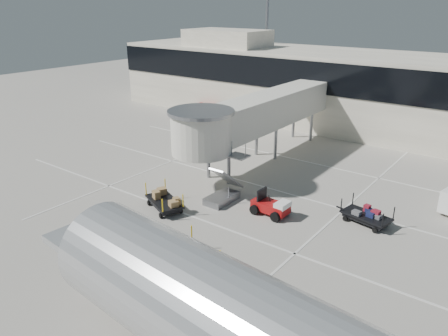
{
  "coord_description": "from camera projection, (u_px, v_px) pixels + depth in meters",
  "views": [
    {
      "loc": [
        15.5,
        -17.23,
        13.19
      ],
      "look_at": [
        -2.12,
        6.21,
        2.0
      ],
      "focal_mm": 35.0,
      "sensor_mm": 36.0,
      "label": 1
    }
  ],
  "objects": [
    {
      "name": "lane_markings",
      "position": [
        263.0,
        185.0,
        33.62
      ],
      "size": [
        40.0,
        30.0,
        0.02
      ],
      "color": "silver",
      "rests_on": "ground"
    },
    {
      "name": "suitcase_cart",
      "position": [
        365.0,
        216.0,
        27.62
      ],
      "size": [
        3.78,
        2.04,
        1.45
      ],
      "rotation": [
        0.0,
        0.0,
        -0.19
      ],
      "color": "black",
      "rests_on": "ground"
    },
    {
      "name": "ground",
      "position": [
        190.0,
        236.0,
        26.27
      ],
      "size": [
        140.0,
        140.0,
        0.0
      ],
      "primitive_type": "plane",
      "color": "#ADA89B",
      "rests_on": "ground"
    },
    {
      "name": "box_cart_far",
      "position": [
        165.0,
        202.0,
        29.47
      ],
      "size": [
        3.93,
        2.73,
        1.54
      ],
      "rotation": [
        0.0,
        0.0,
        -0.41
      ],
      "color": "black",
      "rests_on": "ground"
    },
    {
      "name": "belt_loader",
      "position": [
        212.0,
        110.0,
        53.53
      ],
      "size": [
        4.11,
        1.92,
        1.92
      ],
      "rotation": [
        0.0,
        0.0,
        -0.09
      ],
      "color": "#9A0E0F",
      "rests_on": "ground"
    },
    {
      "name": "jet_bridge",
      "position": [
        250.0,
        117.0,
        36.14
      ],
      "size": [
        5.7,
        20.4,
        6.03
      ],
      "color": "silver",
      "rests_on": "ground"
    },
    {
      "name": "baggage_tug",
      "position": [
        271.0,
        206.0,
        28.7
      ],
      "size": [
        2.55,
        1.68,
        1.63
      ],
      "rotation": [
        0.0,
        0.0,
        -0.04
      ],
      "color": "#9A0E0F",
      "rests_on": "ground"
    },
    {
      "name": "ground_worker",
      "position": [
        176.0,
        256.0,
        22.76
      ],
      "size": [
        0.63,
        0.48,
        1.55
      ],
      "primitive_type": "imported",
      "rotation": [
        0.0,
        0.0,
        0.21
      ],
      "color": "#C5F119",
      "rests_on": "ground"
    },
    {
      "name": "terminal",
      "position": [
        368.0,
        91.0,
        47.37
      ],
      "size": [
        64.0,
        12.11,
        15.2
      ],
      "color": "#EDE4CC",
      "rests_on": "ground"
    },
    {
      "name": "box_cart_near",
      "position": [
        194.0,
        257.0,
        23.03
      ],
      "size": [
        3.97,
        2.63,
        1.54
      ],
      "rotation": [
        0.0,
        0.0,
        -0.37
      ],
      "color": "black",
      "rests_on": "ground"
    }
  ]
}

